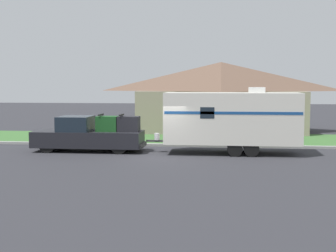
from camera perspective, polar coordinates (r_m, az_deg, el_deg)
The scene contains 7 objects.
ground_plane at distance 23.37m, azimuth -0.91°, elevation -3.72°, with size 120.00×120.00×0.00m, color #2D2D33.
curb_strip at distance 27.04m, azimuth 0.09°, elevation -2.34°, with size 80.00×0.30×0.14m.
lawn_strip at distance 30.65m, azimuth 0.83°, elevation -1.54°, with size 80.00×7.00×0.03m.
house_across_street at distance 35.78m, azimuth 6.46°, elevation 3.73°, with size 13.06×6.96×5.23m.
pickup_truck at distance 25.39m, azimuth -9.56°, elevation -1.08°, with size 5.94×1.98×2.01m.
travel_trailer at distance 24.35m, azimuth 7.81°, elevation 0.96°, with size 7.92×2.32×3.44m.
mailbox at distance 28.94m, azimuth -11.05°, elevation 0.05°, with size 0.48×0.20×1.39m.
Camera 1 is at (2.89, -22.90, 3.66)m, focal length 50.00 mm.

